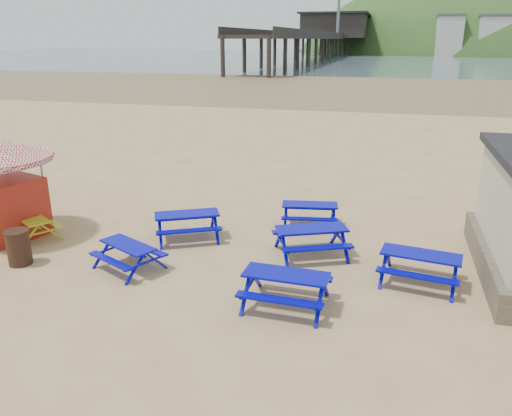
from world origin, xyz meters
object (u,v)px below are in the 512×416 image
(picnic_table_blue_a, at_px, (187,226))
(litter_bin, at_px, (19,247))
(picnic_table_blue_b, at_px, (310,215))
(picnic_table_yellow, at_px, (32,227))

(picnic_table_blue_a, relative_size, litter_bin, 2.50)
(picnic_table_blue_a, distance_m, litter_bin, 4.59)
(picnic_table_blue_b, height_order, picnic_table_yellow, picnic_table_blue_b)
(litter_bin, bearing_deg, picnic_table_yellow, 118.69)
(picnic_table_yellow, height_order, litter_bin, litter_bin)
(picnic_table_blue_b, bearing_deg, picnic_table_blue_a, -158.73)
(picnic_table_blue_a, relative_size, picnic_table_yellow, 1.13)
(picnic_table_yellow, distance_m, litter_bin, 1.86)
(litter_bin, bearing_deg, picnic_table_blue_a, 38.44)
(picnic_table_blue_a, bearing_deg, picnic_table_blue_b, 3.18)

